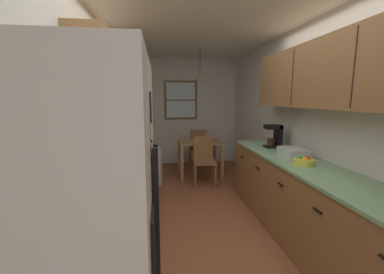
# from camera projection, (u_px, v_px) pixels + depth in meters

# --- Properties ---
(ground_plane) EXTENTS (12.00, 12.00, 0.00)m
(ground_plane) POSITION_uv_depth(u_px,v_px,m) (201.00, 208.00, 3.58)
(ground_plane) COLOR brown
(wall_left) EXTENTS (0.10, 9.00, 2.55)m
(wall_left) POSITION_uv_depth(u_px,v_px,m) (100.00, 124.00, 3.21)
(wall_left) COLOR silver
(wall_left) RESTS_ON ground
(wall_right) EXTENTS (0.10, 9.00, 2.55)m
(wall_right) POSITION_uv_depth(u_px,v_px,m) (292.00, 121.00, 3.56)
(wall_right) COLOR silver
(wall_right) RESTS_ON ground
(wall_back) EXTENTS (4.40, 0.10, 2.55)m
(wall_back) POSITION_uv_depth(u_px,v_px,m) (183.00, 112.00, 5.98)
(wall_back) COLOR silver
(wall_back) RESTS_ON ground
(ceiling_slab) EXTENTS (4.40, 9.00, 0.08)m
(ceiling_slab) POSITION_uv_depth(u_px,v_px,m) (202.00, 22.00, 3.18)
(ceiling_slab) COLOR white
(refrigerator) EXTENTS (0.72, 0.79, 1.78)m
(refrigerator) POSITION_uv_depth(u_px,v_px,m) (76.00, 261.00, 1.09)
(refrigerator) COLOR white
(refrigerator) RESTS_ON ground
(stove_range) EXTENTS (0.66, 0.65, 1.10)m
(stove_range) POSITION_uv_depth(u_px,v_px,m) (107.00, 247.00, 1.87)
(stove_range) COLOR white
(stove_range) RESTS_ON ground
(microwave_over_range) EXTENTS (0.39, 0.61, 0.32)m
(microwave_over_range) POSITION_uv_depth(u_px,v_px,m) (80.00, 91.00, 1.67)
(microwave_over_range) COLOR white
(counter_left) EXTENTS (0.64, 1.96, 0.90)m
(counter_left) POSITION_uv_depth(u_px,v_px,m) (128.00, 188.00, 3.15)
(counter_left) COLOR olive
(counter_left) RESTS_ON ground
(upper_cabinets_left) EXTENTS (0.33, 2.04, 0.68)m
(upper_cabinets_left) POSITION_uv_depth(u_px,v_px,m) (110.00, 77.00, 2.86)
(upper_cabinets_left) COLOR olive
(counter_right) EXTENTS (0.64, 3.10, 0.90)m
(counter_right) POSITION_uv_depth(u_px,v_px,m) (306.00, 205.00, 2.66)
(counter_right) COLOR olive
(counter_right) RESTS_ON ground
(upper_cabinets_right) EXTENTS (0.33, 2.78, 0.70)m
(upper_cabinets_right) POSITION_uv_depth(u_px,v_px,m) (333.00, 73.00, 2.41)
(upper_cabinets_right) COLOR olive
(dining_table) EXTENTS (0.86, 0.72, 0.73)m
(dining_table) POSITION_uv_depth(u_px,v_px,m) (200.00, 147.00, 5.06)
(dining_table) COLOR #A87F51
(dining_table) RESTS_ON ground
(dining_chair_near) EXTENTS (0.42, 0.42, 0.90)m
(dining_chair_near) POSITION_uv_depth(u_px,v_px,m) (204.00, 158.00, 4.52)
(dining_chair_near) COLOR olive
(dining_chair_near) RESTS_ON ground
(dining_chair_far) EXTENTS (0.45, 0.45, 0.90)m
(dining_chair_far) POSITION_uv_depth(u_px,v_px,m) (198.00, 146.00, 5.64)
(dining_chair_far) COLOR olive
(dining_chair_far) RESTS_ON ground
(pendant_light) EXTENTS (0.29, 0.29, 0.59)m
(pendant_light) POSITION_uv_depth(u_px,v_px,m) (200.00, 77.00, 4.84)
(pendant_light) COLOR black
(back_window) EXTENTS (0.78, 0.05, 0.91)m
(back_window) POSITION_uv_depth(u_px,v_px,m) (181.00, 100.00, 5.85)
(back_window) COLOR brown
(trash_bin) EXTENTS (0.31, 0.31, 0.69)m
(trash_bin) POSITION_uv_depth(u_px,v_px,m) (154.00, 166.00, 4.56)
(trash_bin) COLOR silver
(trash_bin) RESTS_ON ground
(storage_canister) EXTENTS (0.11, 0.11, 0.21)m
(storage_canister) POSITION_uv_depth(u_px,v_px,m) (116.00, 161.00, 2.33)
(storage_canister) COLOR #265999
(storage_canister) RESTS_ON counter_left
(dish_towel) EXTENTS (0.02, 0.16, 0.24)m
(dish_towel) POSITION_uv_depth(u_px,v_px,m) (154.00, 229.00, 2.07)
(dish_towel) COLOR beige
(coffee_maker) EXTENTS (0.22, 0.18, 0.33)m
(coffee_maker) POSITION_uv_depth(u_px,v_px,m) (275.00, 136.00, 3.51)
(coffee_maker) COLOR black
(coffee_maker) RESTS_ON counter_right
(fruit_bowl) EXTENTS (0.22, 0.22, 0.09)m
(fruit_bowl) POSITION_uv_depth(u_px,v_px,m) (303.00, 161.00, 2.62)
(fruit_bowl) COLOR #E5D14C
(fruit_bowl) RESTS_ON counter_right
(dish_rack) EXTENTS (0.28, 0.34, 0.10)m
(dish_rack) POSITION_uv_depth(u_px,v_px,m) (294.00, 152.00, 2.99)
(dish_rack) COLOR silver
(dish_rack) RESTS_ON counter_right
(table_serving_bowl) EXTENTS (0.17, 0.17, 0.06)m
(table_serving_bowl) POSITION_uv_depth(u_px,v_px,m) (201.00, 140.00, 4.98)
(table_serving_bowl) COLOR silver
(table_serving_bowl) RESTS_ON dining_table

